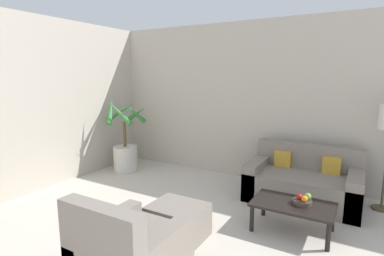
# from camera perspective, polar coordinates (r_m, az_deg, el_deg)

# --- Properties ---
(wall_back) EXTENTS (8.69, 0.06, 2.70)m
(wall_back) POSITION_cam_1_polar(r_m,az_deg,el_deg) (5.05, 21.00, 4.26)
(wall_back) COLOR #BCB2A3
(wall_back) RESTS_ON ground_plane
(potted_palm) EXTENTS (0.83, 0.82, 1.42)m
(potted_palm) POSITION_cam_1_polar(r_m,az_deg,el_deg) (5.81, -12.61, -3.53)
(potted_palm) COLOR beige
(potted_palm) RESTS_ON ground_plane
(sofa_loveseat) EXTENTS (1.52, 0.86, 0.78)m
(sofa_loveseat) POSITION_cam_1_polar(r_m,az_deg,el_deg) (4.67, 20.34, -9.80)
(sofa_loveseat) COLOR gray
(sofa_loveseat) RESTS_ON ground_plane
(coffee_table) EXTENTS (0.91, 0.56, 0.34)m
(coffee_table) POSITION_cam_1_polar(r_m,az_deg,el_deg) (3.76, 18.68, -14.06)
(coffee_table) COLOR black
(coffee_table) RESTS_ON ground_plane
(fruit_bowl) EXTENTS (0.22, 0.22, 0.05)m
(fruit_bowl) POSITION_cam_1_polar(r_m,az_deg,el_deg) (3.74, 20.23, -13.10)
(fruit_bowl) COLOR #42382D
(fruit_bowl) RESTS_ON coffee_table
(apple_red) EXTENTS (0.07, 0.07, 0.07)m
(apple_red) POSITION_cam_1_polar(r_m,az_deg,el_deg) (3.73, 19.76, -12.19)
(apple_red) COLOR red
(apple_red) RESTS_ON fruit_bowl
(apple_green) EXTENTS (0.08, 0.08, 0.08)m
(apple_green) POSITION_cam_1_polar(r_m,az_deg,el_deg) (3.75, 21.17, -12.07)
(apple_green) COLOR olive
(apple_green) RESTS_ON fruit_bowl
(orange_fruit) EXTENTS (0.07, 0.07, 0.07)m
(orange_fruit) POSITION_cam_1_polar(r_m,az_deg,el_deg) (3.68, 20.65, -12.53)
(orange_fruit) COLOR orange
(orange_fruit) RESTS_ON fruit_bowl
(armchair) EXTENTS (0.80, 0.86, 0.81)m
(armchair) POSITION_cam_1_polar(r_m,az_deg,el_deg) (2.92, -11.86, -22.05)
(armchair) COLOR gray
(armchair) RESTS_ON ground_plane
(ottoman) EXTENTS (0.61, 0.50, 0.38)m
(ottoman) POSITION_cam_1_polar(r_m,az_deg,el_deg) (3.51, -2.70, -17.29)
(ottoman) COLOR gray
(ottoman) RESTS_ON ground_plane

